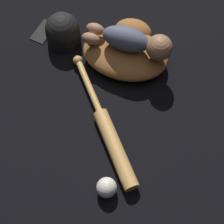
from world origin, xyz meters
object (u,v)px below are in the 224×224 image
baseball_bat (109,134)px  baseball_cap (62,31)px  baseball_glove (127,50)px  baseball (107,188)px  baby_figure (134,41)px

baseball_bat → baseball_cap: bearing=127.2°
baseball_glove → baseball: bearing=-84.0°
baby_figure → baseball: (0.03, -0.56, -0.11)m
baseball_glove → baseball_bat: bearing=-86.9°
baby_figure → baseball_bat: size_ratio=0.71×
baseball → baby_figure: bearing=93.2°
baseball_bat → baseball_cap: baseball_cap is taller
baseball → baseball_cap: baseball_cap is taller
baby_figure → baseball: bearing=-86.8°
baby_figure → baseball: 0.57m
baseball_glove → baseball_cap: baseball_cap is taller
baseball_glove → baseball: 0.58m
baseball_bat → baseball_glove: bearing=93.1°
baseball_glove → baseball_cap: (-0.28, 0.02, 0.01)m
baseball → baseball_cap: size_ratio=0.33×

